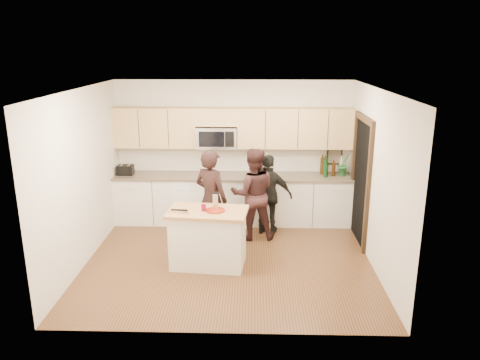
{
  "coord_description": "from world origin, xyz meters",
  "views": [
    {
      "loc": [
        0.37,
        -6.86,
        3.32
      ],
      "look_at": [
        0.17,
        0.35,
        1.23
      ],
      "focal_mm": 35.0,
      "sensor_mm": 36.0,
      "label": 1
    }
  ],
  "objects_px": {
    "island": "(208,238)",
    "woman_right": "(269,195)",
    "toaster": "(126,170)",
    "woman_left": "(211,199)",
    "woman_center": "(253,194)"
  },
  "relations": [
    {
      "from": "woman_center",
      "to": "woman_right",
      "type": "height_order",
      "value": "woman_center"
    },
    {
      "from": "toaster",
      "to": "woman_center",
      "type": "bearing_deg",
      "value": -17.21
    },
    {
      "from": "toaster",
      "to": "woman_center",
      "type": "relative_size",
      "value": 0.18
    },
    {
      "from": "island",
      "to": "woman_center",
      "type": "xyz_separation_m",
      "value": [
        0.69,
        1.1,
        0.36
      ]
    },
    {
      "from": "island",
      "to": "woman_right",
      "type": "relative_size",
      "value": 0.86
    },
    {
      "from": "toaster",
      "to": "woman_left",
      "type": "height_order",
      "value": "woman_left"
    },
    {
      "from": "toaster",
      "to": "woman_center",
      "type": "height_order",
      "value": "woman_center"
    },
    {
      "from": "island",
      "to": "woman_right",
      "type": "distance_m",
      "value": 1.66
    },
    {
      "from": "island",
      "to": "toaster",
      "type": "distance_m",
      "value": 2.61
    },
    {
      "from": "woman_left",
      "to": "woman_center",
      "type": "relative_size",
      "value": 1.04
    },
    {
      "from": "island",
      "to": "toaster",
      "type": "bearing_deg",
      "value": 138.89
    },
    {
      "from": "island",
      "to": "woman_left",
      "type": "bearing_deg",
      "value": 96.24
    },
    {
      "from": "woman_left",
      "to": "woman_right",
      "type": "xyz_separation_m",
      "value": [
        0.98,
        0.59,
        -0.11
      ]
    },
    {
      "from": "toaster",
      "to": "woman_right",
      "type": "height_order",
      "value": "woman_right"
    },
    {
      "from": "woman_left",
      "to": "woman_right",
      "type": "distance_m",
      "value": 1.15
    }
  ]
}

